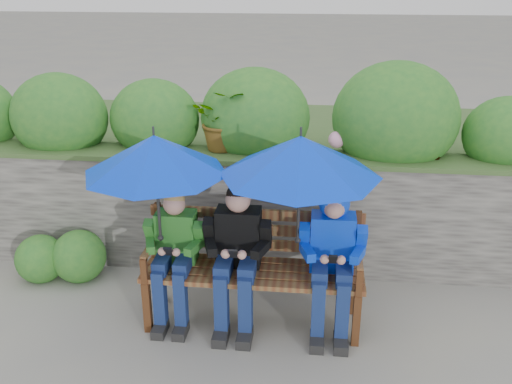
# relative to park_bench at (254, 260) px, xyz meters

# --- Properties ---
(ground) EXTENTS (60.00, 60.00, 0.00)m
(ground) POSITION_rel_park_bench_xyz_m (-0.01, 0.08, -0.48)
(ground) COLOR slate
(ground) RESTS_ON ground
(garden_backdrop) EXTENTS (8.00, 2.86, 1.82)m
(garden_backdrop) POSITION_rel_park_bench_xyz_m (-0.08, 1.66, 0.17)
(garden_backdrop) COLOR #4D4A47
(garden_backdrop) RESTS_ON ground
(park_bench) EXTENTS (1.60, 0.47, 0.85)m
(park_bench) POSITION_rel_park_bench_xyz_m (0.00, 0.00, 0.00)
(park_bench) COLOR #4A2915
(park_bench) RESTS_ON ground
(boy_left) EXTENTS (0.43, 0.50, 1.01)m
(boy_left) POSITION_rel_park_bench_xyz_m (-0.58, -0.06, 0.09)
(boy_left) COLOR #2B7022
(boy_left) RESTS_ON ground
(boy_middle) EXTENTS (0.48, 0.56, 1.07)m
(boy_middle) POSITION_rel_park_bench_xyz_m (-0.12, -0.07, 0.12)
(boy_middle) COLOR black
(boy_middle) RESTS_ON ground
(boy_right) EXTENTS (0.47, 0.57, 1.06)m
(boy_right) POSITION_rel_park_bench_xyz_m (0.56, -0.06, 0.15)
(boy_right) COLOR #000EDD
(boy_right) RESTS_ON ground
(umbrella_left) EXTENTS (1.01, 1.01, 0.85)m
(umbrella_left) POSITION_rel_park_bench_xyz_m (-0.67, -0.10, 0.82)
(umbrella_left) COLOR #0030E2
(umbrella_left) RESTS_ON ground
(umbrella_right) EXTENTS (1.11, 1.11, 0.84)m
(umbrella_right) POSITION_rel_park_bench_xyz_m (0.32, -0.07, 0.84)
(umbrella_right) COLOR #0030E2
(umbrella_right) RESTS_ON ground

